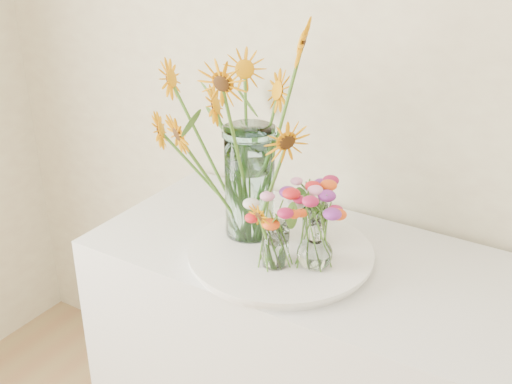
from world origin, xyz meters
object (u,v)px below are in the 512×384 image
at_px(small_vase_a, 276,246).
at_px(small_vase_b, 315,244).
at_px(mason_jar, 250,183).
at_px(small_vase_c, 315,224).
at_px(tray, 280,255).

height_order(small_vase_a, small_vase_b, small_vase_b).
bearing_deg(mason_jar, small_vase_c, 14.38).
bearing_deg(small_vase_c, small_vase_a, -101.85).
relative_size(small_vase_a, small_vase_b, 0.89).
distance_m(small_vase_a, small_vase_c, 0.16).
distance_m(tray, small_vase_c, 0.13).
height_order(tray, small_vase_a, small_vase_a).
xyz_separation_m(small_vase_b, small_vase_c, (-0.06, 0.11, -0.01)).
xyz_separation_m(small_vase_a, small_vase_c, (0.03, 0.16, -0.00)).
xyz_separation_m(mason_jar, small_vase_c, (0.18, 0.05, -0.10)).
bearing_deg(small_vase_c, small_vase_b, -62.59).
bearing_deg(small_vase_a, mason_jar, 143.33).
distance_m(mason_jar, small_vase_b, 0.26).
relative_size(mason_jar, small_vase_c, 2.68).
bearing_deg(small_vase_c, tray, -123.66).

